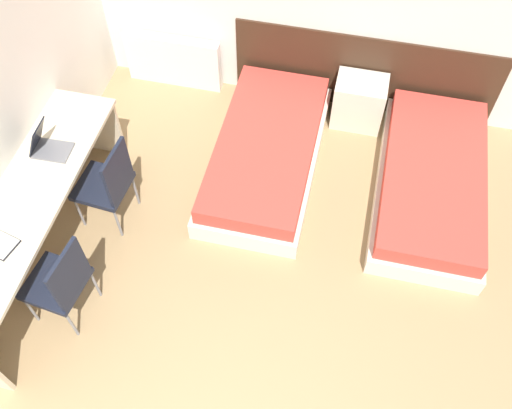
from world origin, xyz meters
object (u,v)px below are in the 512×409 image
object	(u,v)px
bed_near_window	(266,153)
nightstand	(359,102)
chair_near_laptop	(108,182)
chair_near_notebook	(61,281)
laptop	(47,146)
bed_near_door	(431,182)

from	to	relation	value
bed_near_window	nightstand	bearing A→B (deg)	45.63
nightstand	chair_near_laptop	bearing A→B (deg)	-139.33
chair_near_notebook	laptop	xyz separation A→B (m)	(-0.50, 1.04, 0.29)
bed_near_door	chair_near_laptop	bearing A→B (deg)	-162.04
bed_near_window	nightstand	distance (m)	1.14
bed_near_window	chair_near_notebook	bearing A→B (deg)	-122.57
bed_near_door	chair_near_notebook	distance (m)	3.39
bed_near_window	laptop	bearing A→B (deg)	-153.50
bed_near_door	nightstand	bearing A→B (deg)	134.37
bed_near_window	chair_near_laptop	xyz separation A→B (m)	(-1.21, -0.91, 0.33)
chair_near_laptop	chair_near_notebook	size ratio (longest dim) A/B	1.00
chair_near_notebook	bed_near_window	bearing A→B (deg)	64.49
bed_near_window	chair_near_laptop	bearing A→B (deg)	-143.08
bed_near_door	laptop	bearing A→B (deg)	-165.52
bed_near_window	bed_near_door	size ratio (longest dim) A/B	1.00
chair_near_notebook	laptop	distance (m)	1.19
nightstand	bed_near_door	bearing A→B (deg)	-45.63
chair_near_laptop	laptop	world-z (taller)	laptop
chair_near_notebook	laptop	world-z (taller)	laptop
bed_near_door	laptop	size ratio (longest dim) A/B	6.15
chair_near_laptop	bed_near_door	bearing A→B (deg)	22.51
chair_near_notebook	chair_near_laptop	bearing A→B (deg)	97.04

